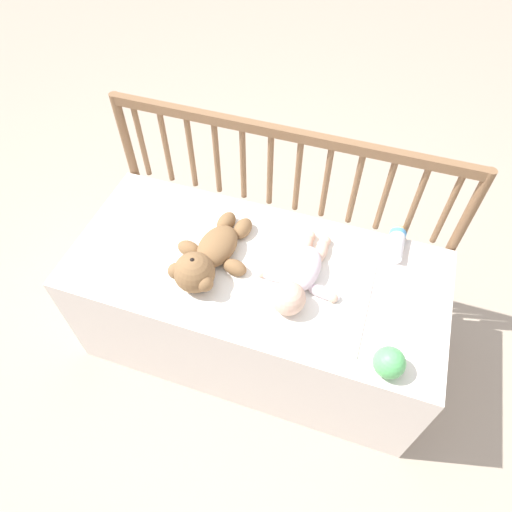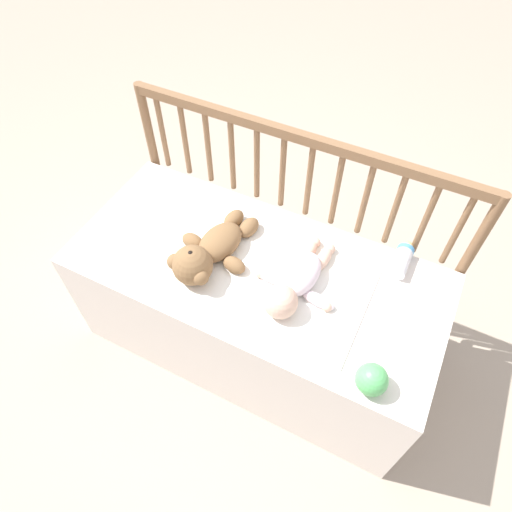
{
  "view_description": "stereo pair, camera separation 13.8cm",
  "coord_description": "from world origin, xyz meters",
  "px_view_note": "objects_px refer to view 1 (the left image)",
  "views": [
    {
      "loc": [
        0.31,
        -0.91,
        1.81
      ],
      "look_at": [
        0.0,
        0.0,
        0.59
      ],
      "focal_mm": 32.0,
      "sensor_mm": 36.0,
      "label": 1
    },
    {
      "loc": [
        0.43,
        -0.86,
        1.81
      ],
      "look_at": [
        0.0,
        0.0,
        0.59
      ],
      "focal_mm": 32.0,
      "sensor_mm": 36.0,
      "label": 2
    }
  ],
  "objects_px": {
    "baby": "(299,276)",
    "baby_bottle": "(396,243)",
    "teddy_bear": "(208,257)",
    "toy_ball": "(389,363)"
  },
  "relations": [
    {
      "from": "baby",
      "to": "baby_bottle",
      "type": "distance_m",
      "value": 0.39
    },
    {
      "from": "teddy_bear",
      "to": "baby",
      "type": "relative_size",
      "value": 1.03
    },
    {
      "from": "teddy_bear",
      "to": "baby",
      "type": "height_order",
      "value": "teddy_bear"
    },
    {
      "from": "baby",
      "to": "toy_ball",
      "type": "height_order",
      "value": "baby"
    },
    {
      "from": "teddy_bear",
      "to": "toy_ball",
      "type": "xyz_separation_m",
      "value": [
        0.65,
        -0.19,
        -0.01
      ]
    },
    {
      "from": "teddy_bear",
      "to": "toy_ball",
      "type": "distance_m",
      "value": 0.68
    },
    {
      "from": "teddy_bear",
      "to": "baby",
      "type": "bearing_deg",
      "value": 5.52
    },
    {
      "from": "teddy_bear",
      "to": "baby",
      "type": "xyz_separation_m",
      "value": [
        0.32,
        0.03,
        -0.01
      ]
    },
    {
      "from": "teddy_bear",
      "to": "baby_bottle",
      "type": "distance_m",
      "value": 0.68
    },
    {
      "from": "baby",
      "to": "toy_ball",
      "type": "relative_size",
      "value": 4.0
    }
  ]
}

